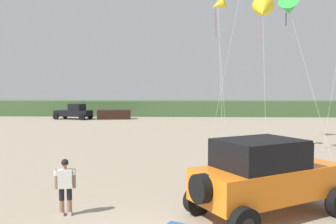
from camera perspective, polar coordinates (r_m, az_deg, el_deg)
The scene contains 8 objects.
dune_ridge at distance 51.68m, azimuth 7.65°, elevation 0.68°, with size 90.00×7.30×2.19m, color #426038.
jeep at distance 10.51m, azimuth 15.92°, elevation -10.01°, with size 4.98×4.24×2.26m.
person_watching at distance 10.66m, azimuth -16.62°, elevation -11.30°, with size 0.61×0.37×1.67m.
distant_pickup at distance 45.69m, azimuth -15.25°, elevation 0.02°, with size 4.91×3.32×1.98m.
distant_sedan at distance 44.74m, azimuth -8.89°, elevation -0.40°, with size 4.20×1.70×1.20m, color black.
kite_yellow_diamond at distance 21.48m, azimuth 8.33°, elevation 17.05°, with size 1.13×3.74×9.24m.
kite_black_sled at distance 22.95m, azimuth 19.34°, elevation 15.96°, with size 1.82×5.14×9.51m.
kite_pink_ribbon at distance 20.23m, azimuth 15.37°, elevation 15.95°, with size 1.51×3.75×8.79m.
Camera 1 is at (0.80, -7.68, 3.64)m, focal length 36.87 mm.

